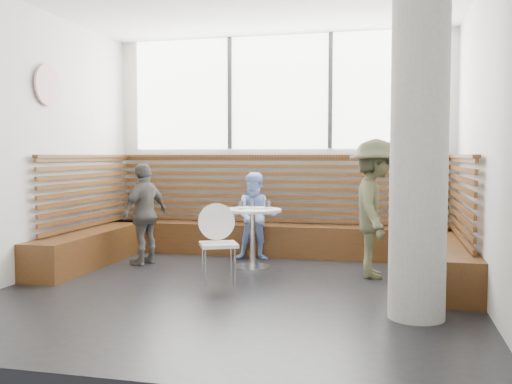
% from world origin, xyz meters
% --- Properties ---
extents(room, '(5.00, 5.00, 3.20)m').
position_xyz_m(room, '(0.00, 0.00, 1.60)').
color(room, silver).
rests_on(room, ground).
extents(booth, '(5.00, 2.50, 1.44)m').
position_xyz_m(booth, '(0.00, 1.77, 0.41)').
color(booth, '#402510').
rests_on(booth, ground).
extents(concrete_column, '(0.50, 0.50, 3.20)m').
position_xyz_m(concrete_column, '(1.85, -0.60, 1.60)').
color(concrete_column, gray).
rests_on(concrete_column, ground).
extents(wall_art, '(0.03, 0.50, 0.50)m').
position_xyz_m(wall_art, '(-2.46, 0.40, 2.30)').
color(wall_art, white).
rests_on(wall_art, room).
extents(cafe_table, '(0.74, 0.74, 0.76)m').
position_xyz_m(cafe_table, '(-0.11, 1.26, 0.55)').
color(cafe_table, silver).
rests_on(cafe_table, ground).
extents(cafe_chair, '(0.43, 0.42, 0.89)m').
position_xyz_m(cafe_chair, '(-0.28, 0.41, 0.52)').
color(cafe_chair, white).
rests_on(cafe_chair, ground).
extents(adult_man, '(0.68, 1.10, 1.64)m').
position_xyz_m(adult_man, '(1.44, 1.06, 0.82)').
color(adult_man, '#484A31').
rests_on(adult_man, ground).
extents(child_back, '(0.67, 0.56, 1.21)m').
position_xyz_m(child_back, '(-0.19, 1.83, 0.61)').
color(child_back, '#88A7EB').
rests_on(child_back, ground).
extents(child_left, '(0.56, 0.85, 1.35)m').
position_xyz_m(child_left, '(-1.57, 1.19, 0.67)').
color(child_left, '#55524D').
rests_on(child_left, ground).
extents(plate_near, '(0.22, 0.22, 0.02)m').
position_xyz_m(plate_near, '(-0.24, 1.37, 0.77)').
color(plate_near, white).
rests_on(plate_near, cafe_table).
extents(plate_far, '(0.19, 0.19, 0.01)m').
position_xyz_m(plate_far, '(-0.04, 1.36, 0.77)').
color(plate_far, white).
rests_on(plate_far, cafe_table).
extents(glass_left, '(0.07, 0.07, 0.11)m').
position_xyz_m(glass_left, '(-0.24, 1.19, 0.82)').
color(glass_left, white).
rests_on(glass_left, cafe_table).
extents(glass_mid, '(0.07, 0.07, 0.12)m').
position_xyz_m(glass_mid, '(-0.10, 1.19, 0.82)').
color(glass_mid, white).
rests_on(glass_mid, cafe_table).
extents(glass_right, '(0.07, 0.07, 0.11)m').
position_xyz_m(glass_right, '(0.08, 1.31, 0.82)').
color(glass_right, white).
rests_on(glass_right, cafe_table).
extents(menu_card, '(0.25, 0.22, 0.00)m').
position_xyz_m(menu_card, '(-0.06, 1.05, 0.77)').
color(menu_card, '#A5C64C').
rests_on(menu_card, cafe_table).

